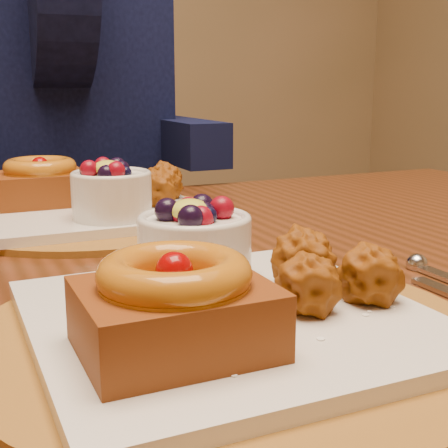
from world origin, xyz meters
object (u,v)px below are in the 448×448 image
at_px(dining_table, 143,330).
at_px(place_setting_near, 221,300).
at_px(place_setting_far, 91,201).
at_px(diner, 52,73).

distance_m(dining_table, place_setting_near, 0.24).
xyz_separation_m(place_setting_near, place_setting_far, (-0.00, 0.43, 0.00)).
bearing_deg(place_setting_near, place_setting_far, 90.04).
relative_size(place_setting_far, diner, 0.42).
bearing_deg(place_setting_far, place_setting_near, -89.96).
height_order(dining_table, place_setting_near, place_setting_near).
bearing_deg(diner, place_setting_far, -91.28).
distance_m(dining_table, diner, 0.76).
relative_size(dining_table, place_setting_near, 4.21).
height_order(dining_table, place_setting_far, place_setting_far).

